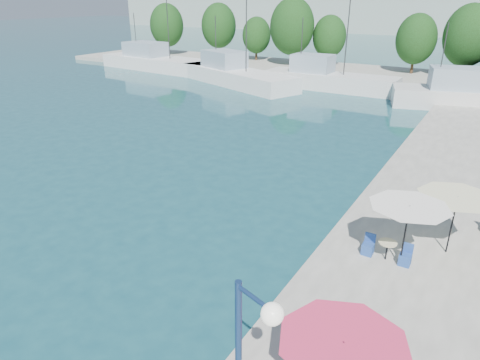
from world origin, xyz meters
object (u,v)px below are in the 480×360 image
Objects in this scene: trawler_02 at (235,75)px; trawler_03 at (327,80)px; umbrella_cream at (457,203)px; trawler_01 at (158,62)px; umbrella_white at (409,212)px; trawler_04 at (476,97)px; umbrella_pink at (343,351)px.

trawler_03 is at bearing 36.97° from trawler_02.
trawler_02 is 39.98m from umbrella_cream.
trawler_03 is at bearing 118.15° from umbrella_cream.
umbrella_white is (42.23, -34.59, 1.79)m from trawler_01.
trawler_04 reaches higher than umbrella_pink.
trawler_03 is at bearing 157.79° from trawler_04.
umbrella_cream is at bearing -61.51° from trawler_03.
umbrella_cream is at bearing 82.63° from umbrella_pink.
umbrella_pink reaches higher than umbrella_white.
umbrella_white is at bearing -125.02° from umbrella_cream.
trawler_03 is 44.14m from umbrella_pink.
trawler_01 is at bearing 143.17° from umbrella_cream.
umbrella_white is 2.37m from umbrella_cream.
trawler_02 is 6.39× the size of umbrella_white.
trawler_02 reaches higher than umbrella_cream.
trawler_04 is 30.04m from umbrella_cream.
trawler_02 is 6.29× the size of umbrella_pink.
trawler_01 is 59.75m from umbrella_pink.
trawler_03 is 5.26× the size of umbrella_pink.
trawler_04 is 5.76× the size of umbrella_white.
trawler_01 is at bearing 140.68° from umbrella_white.
trawler_01 is 42.37m from trawler_04.
umbrella_cream is (43.59, -32.64, 1.70)m from trawler_01.
trawler_01 is 1.12× the size of trawler_02.
trawler_01 and trawler_03 have the same top height.
umbrella_white reaches higher than umbrella_cream.
trawler_02 is 6.25× the size of umbrella_cream.
trawler_01 is at bearing 135.19° from umbrella_pink.
trawler_02 is at bearing 124.82° from umbrella_pink.
umbrella_pink is (26.54, -38.17, 1.79)m from trawler_02.
umbrella_cream is (27.77, -28.72, 1.70)m from trawler_02.
trawler_01 is 7.00× the size of umbrella_cream.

